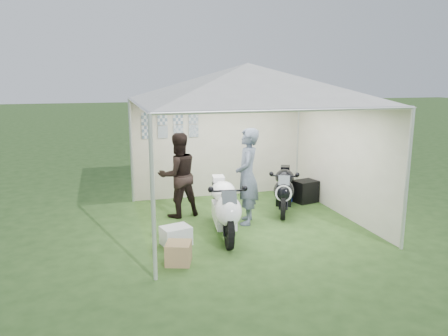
{
  "coord_description": "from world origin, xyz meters",
  "views": [
    {
      "loc": [
        -2.61,
        -7.66,
        2.78
      ],
      "look_at": [
        -0.35,
        0.35,
        1.01
      ],
      "focal_mm": 35.0,
      "sensor_mm": 36.0,
      "label": 1
    }
  ],
  "objects": [
    {
      "name": "person_dark_jacket",
      "position": [
        -1.19,
        0.69,
        0.84
      ],
      "size": [
        0.94,
        0.8,
        1.69
      ],
      "primitive_type": "imported",
      "rotation": [
        0.0,
        0.0,
        3.36
      ],
      "color": "black",
      "rests_on": "ground"
    },
    {
      "name": "equipment_box",
      "position": [
        1.7,
        0.91,
        0.24
      ],
      "size": [
        0.57,
        0.5,
        0.49
      ],
      "primitive_type": "cube",
      "rotation": [
        0.0,
        0.0,
        0.24
      ],
      "color": "black",
      "rests_on": "ground"
    },
    {
      "name": "motorcycle_white",
      "position": [
        -0.62,
        -0.64,
        0.55
      ],
      "size": [
        0.62,
        1.98,
        0.98
      ],
      "rotation": [
        0.0,
        0.0,
        -0.15
      ],
      "color": "black",
      "rests_on": "ground"
    },
    {
      "name": "ground",
      "position": [
        0.0,
        0.0,
        0.0
      ],
      "size": [
        80.0,
        80.0,
        0.0
      ],
      "primitive_type": "plane",
      "color": "#2B491C",
      "rests_on": "ground"
    },
    {
      "name": "crate_0",
      "position": [
        -1.51,
        -0.8,
        0.15
      ],
      "size": [
        0.54,
        0.47,
        0.31
      ],
      "primitive_type": "cube",
      "rotation": [
        0.0,
        0.0,
        0.26
      ],
      "color": "silver",
      "rests_on": "ground"
    },
    {
      "name": "motorcycle_black",
      "position": [
        0.96,
        0.39,
        0.49
      ],
      "size": [
        0.96,
        1.68,
        0.89
      ],
      "rotation": [
        0.0,
        0.0,
        -0.43
      ],
      "color": "black",
      "rests_on": "ground"
    },
    {
      "name": "paddock_stand",
      "position": [
        1.3,
        1.14,
        0.13
      ],
      "size": [
        0.42,
        0.35,
        0.27
      ],
      "primitive_type": "cube",
      "rotation": [
        0.0,
        0.0,
        -0.43
      ],
      "color": "#1722BC",
      "rests_on": "ground"
    },
    {
      "name": "person_blue_jacket",
      "position": [
        -0.01,
        -0.08,
        0.91
      ],
      "size": [
        0.64,
        0.78,
        1.83
      ],
      "primitive_type": "imported",
      "rotation": [
        0.0,
        0.0,
        -1.92
      ],
      "color": "slate",
      "rests_on": "ground"
    },
    {
      "name": "canopy_tent",
      "position": [
        -0.0,
        0.03,
        2.58
      ],
      "size": [
        5.66,
        5.66,
        3.0
      ],
      "color": "silver",
      "rests_on": "ground"
    },
    {
      "name": "crate_1",
      "position": [
        -1.6,
        -1.56,
        0.16
      ],
      "size": [
        0.46,
        0.46,
        0.33
      ],
      "primitive_type": "cube",
      "rotation": [
        0.0,
        0.0,
        -0.32
      ],
      "color": "olive",
      "rests_on": "ground"
    }
  ]
}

